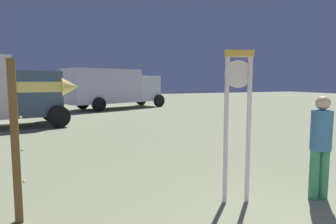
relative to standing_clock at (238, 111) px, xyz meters
The scene contains 4 objects.
standing_clock is the anchor object (origin of this frame).
arrow_sign 2.90m from the standing_clock, 167.38° to the left, with size 0.89×0.26×2.21m.
person_near_clock 1.47m from the standing_clock, 18.50° to the right, with size 0.32×0.32×1.68m.
box_truck_far 16.59m from the standing_clock, 83.80° to the left, with size 7.41×4.55×2.73m.
Camera 1 is at (-2.60, -0.74, 1.91)m, focal length 30.95 mm.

